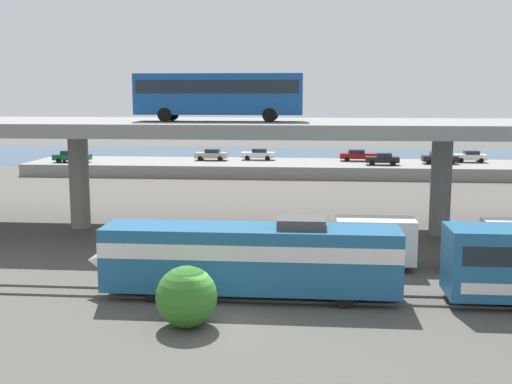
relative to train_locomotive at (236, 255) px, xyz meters
The scene contains 18 objects.
ground_plane 4.58m from the train_locomotive, 96.53° to the right, with size 260.00×260.00×0.00m, color #4C4944.
rail_strip_near 2.30m from the train_locomotive, 122.20° to the right, with size 110.00×0.12×0.12m, color #59544C.
rail_strip_far 2.30m from the train_locomotive, 122.20° to the left, with size 110.00×0.12×0.12m, color #59544C.
train_locomotive is the anchor object (origin of this frame).
highway_overpass 16.90m from the train_locomotive, 91.64° to the left, with size 96.00×12.82×8.31m.
transit_bus_on_overpass 17.13m from the train_locomotive, 101.35° to the left, with size 12.00×2.68×3.40m.
service_truck_west 16.37m from the train_locomotive, 21.61° to the left, with size 6.80×2.46×3.04m.
service_truck_east 9.01m from the train_locomotive, 42.09° to the left, with size 6.80×2.46×3.04m.
pier_parking_lot 51.02m from the train_locomotive, 90.51° to the left, with size 64.60×11.37×1.51m, color gray.
parked_car_0 53.39m from the train_locomotive, 100.40° to the left, with size 4.22×1.95×1.50m.
parked_car_1 55.52m from the train_locomotive, 119.20° to the left, with size 4.66×2.00×1.50m.
parked_car_2 54.20m from the train_locomotive, 79.83° to the left, with size 4.70×2.00×1.50m.
parked_car_3 53.62m from the train_locomotive, 93.75° to the left, with size 4.32×1.82×1.50m.
parked_car_4 58.14m from the train_locomotive, 65.82° to the left, with size 4.05×1.90×1.50m.
parked_car_5 50.42m from the train_locomotive, 75.86° to the left, with size 4.06×1.82×1.50m.
parked_car_6 54.42m from the train_locomotive, 68.94° to the left, with size 4.34×1.90×1.50m.
harbor_water 74.03m from the train_locomotive, 90.35° to the left, with size 140.00×36.00×0.01m, color #2D5170.
shrub_right 4.81m from the train_locomotive, 110.81° to the right, with size 2.77×2.77×2.77m, color #316C26.
Camera 1 is at (4.35, -27.79, 10.38)m, focal length 45.45 mm.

